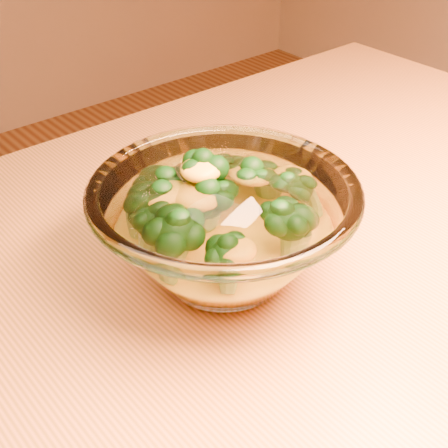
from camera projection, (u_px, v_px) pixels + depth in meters
name	position (u px, v px, depth m)	size (l,w,h in m)	color
table	(262.00, 355.00, 0.65)	(1.20, 0.80, 0.75)	#B46336
glass_bowl	(224.00, 229.00, 0.57)	(0.24, 0.24, 0.11)	white
cheese_sauce	(224.00, 249.00, 0.58)	(0.14, 0.14, 0.04)	#F0B014
broccoli_heap	(212.00, 208.00, 0.56)	(0.18, 0.17, 0.08)	black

